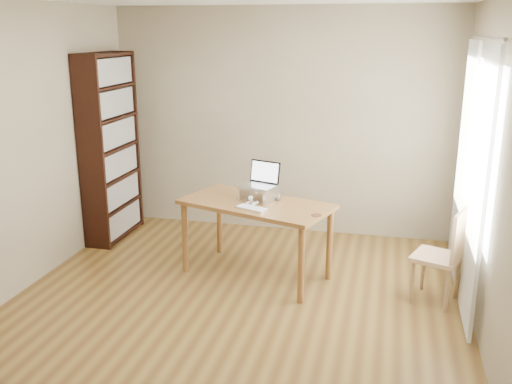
{
  "coord_description": "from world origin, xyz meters",
  "views": [
    {
      "loc": [
        1.25,
        -4.2,
        2.35
      ],
      "look_at": [
        0.03,
        0.83,
        0.86
      ],
      "focal_mm": 40.0,
      "sensor_mm": 36.0,
      "label": 1
    }
  ],
  "objects_px": {
    "laptop": "(259,179)",
    "desk": "(256,212)",
    "keyboard": "(252,208)",
    "chair": "(445,252)",
    "bookshelf": "(110,148)",
    "cat": "(262,193)"
  },
  "relations": [
    {
      "from": "laptop",
      "to": "chair",
      "type": "relative_size",
      "value": 0.43
    },
    {
      "from": "desk",
      "to": "keyboard",
      "type": "distance_m",
      "value": 0.24
    },
    {
      "from": "laptop",
      "to": "keyboard",
      "type": "xyz_separation_m",
      "value": [
        0.01,
        -0.36,
        -0.18
      ]
    },
    {
      "from": "bookshelf",
      "to": "desk",
      "type": "bearing_deg",
      "value": -20.7
    },
    {
      "from": "cat",
      "to": "keyboard",
      "type": "bearing_deg",
      "value": -73.12
    },
    {
      "from": "keyboard",
      "to": "chair",
      "type": "distance_m",
      "value": 1.75
    },
    {
      "from": "desk",
      "to": "laptop",
      "type": "xyz_separation_m",
      "value": [
        -0.0,
        0.14,
        0.29
      ]
    },
    {
      "from": "bookshelf",
      "to": "laptop",
      "type": "bearing_deg",
      "value": -16.93
    },
    {
      "from": "chair",
      "to": "bookshelf",
      "type": "bearing_deg",
      "value": -173.12
    },
    {
      "from": "laptop",
      "to": "keyboard",
      "type": "distance_m",
      "value": 0.4
    },
    {
      "from": "desk",
      "to": "chair",
      "type": "bearing_deg",
      "value": 13.16
    },
    {
      "from": "bookshelf",
      "to": "laptop",
      "type": "relative_size",
      "value": 5.57
    },
    {
      "from": "bookshelf",
      "to": "cat",
      "type": "distance_m",
      "value": 2.0
    },
    {
      "from": "bookshelf",
      "to": "desk",
      "type": "relative_size",
      "value": 1.34
    },
    {
      "from": "chair",
      "to": "desk",
      "type": "bearing_deg",
      "value": -164.88
    },
    {
      "from": "cat",
      "to": "chair",
      "type": "xyz_separation_m",
      "value": [
        1.7,
        -0.27,
        -0.35
      ]
    },
    {
      "from": "bookshelf",
      "to": "keyboard",
      "type": "xyz_separation_m",
      "value": [
        1.87,
        -0.92,
        -0.29
      ]
    },
    {
      "from": "desk",
      "to": "laptop",
      "type": "bearing_deg",
      "value": 108.41
    },
    {
      "from": "laptop",
      "to": "desk",
      "type": "bearing_deg",
      "value": -71.59
    },
    {
      "from": "cat",
      "to": "chair",
      "type": "relative_size",
      "value": 0.55
    },
    {
      "from": "laptop",
      "to": "cat",
      "type": "relative_size",
      "value": 0.78
    },
    {
      "from": "desk",
      "to": "laptop",
      "type": "distance_m",
      "value": 0.32
    }
  ]
}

